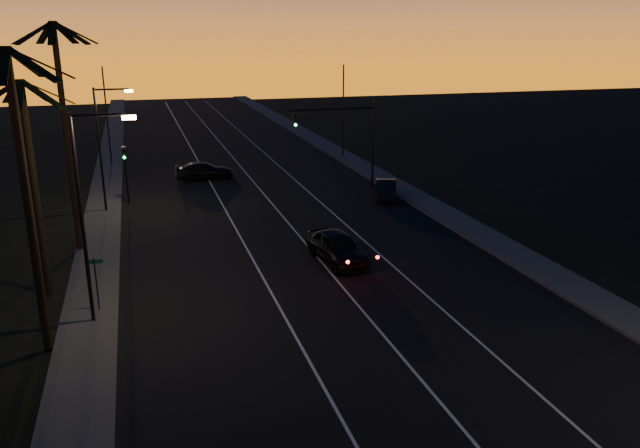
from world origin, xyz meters
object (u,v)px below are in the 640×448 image
object	(u,v)px
lead_car	(337,247)
cross_car	(205,171)
signal_mast	(345,128)
right_car	(386,190)

from	to	relation	value
lead_car	cross_car	world-z (taller)	lead_car
signal_mast	cross_car	distance (m)	12.80
right_car	cross_car	world-z (taller)	cross_car
signal_mast	right_car	distance (m)	6.08
signal_mast	right_car	size ratio (longest dim) A/B	1.62
signal_mast	cross_car	world-z (taller)	signal_mast
right_car	cross_car	bearing A→B (deg)	139.70
signal_mast	lead_car	size ratio (longest dim) A/B	1.25
lead_car	cross_car	xyz separation A→B (m)	(-4.61, 22.12, -0.12)
signal_mast	lead_car	world-z (taller)	signal_mast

